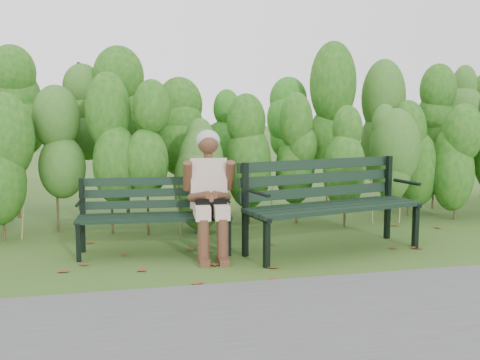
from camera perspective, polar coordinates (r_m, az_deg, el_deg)
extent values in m
plane|color=#305421|center=(5.96, 0.76, -7.59)|extent=(80.00, 80.00, 0.00)
cube|color=#474749|center=(3.97, 8.56, -15.43)|extent=(60.00, 2.50, 0.01)
cylinder|color=#47381E|center=(7.03, -19.10, -2.36)|extent=(0.03, 0.03, 0.80)
ellipsoid|color=#1D6818|center=(6.96, -19.32, 2.84)|extent=(0.64, 0.64, 1.44)
cylinder|color=#47381E|center=(6.99, -14.11, -2.23)|extent=(0.03, 0.03, 0.80)
ellipsoid|color=#1D6818|center=(6.92, -14.27, 3.00)|extent=(0.64, 0.64, 1.44)
cylinder|color=#47381E|center=(7.00, -9.10, -2.09)|extent=(0.03, 0.03, 0.80)
ellipsoid|color=#1D6818|center=(6.93, -9.20, 3.14)|extent=(0.64, 0.64, 1.44)
cylinder|color=#47381E|center=(7.07, -4.14, -1.93)|extent=(0.03, 0.03, 0.80)
ellipsoid|color=#1D6818|center=(7.00, -4.19, 3.25)|extent=(0.64, 0.64, 1.44)
cylinder|color=#47381E|center=(7.19, 0.69, -1.76)|extent=(0.03, 0.03, 0.80)
ellipsoid|color=#1D6818|center=(7.11, 0.69, 3.34)|extent=(0.64, 0.64, 1.44)
cylinder|color=#47381E|center=(7.35, 5.33, -1.58)|extent=(0.03, 0.03, 0.80)
ellipsoid|color=#1D6818|center=(7.28, 5.39, 3.40)|extent=(0.64, 0.64, 1.44)
cylinder|color=#47381E|center=(7.57, 9.73, -1.41)|extent=(0.03, 0.03, 0.80)
ellipsoid|color=#1D6818|center=(7.50, 9.84, 3.44)|extent=(0.64, 0.64, 1.44)
cylinder|color=#47381E|center=(7.82, 13.88, -1.23)|extent=(0.03, 0.03, 0.80)
ellipsoid|color=#1D6818|center=(7.75, 14.02, 3.45)|extent=(0.64, 0.64, 1.44)
cylinder|color=#47381E|center=(8.11, 17.74, -1.06)|extent=(0.03, 0.03, 0.80)
ellipsoid|color=#1D6818|center=(8.05, 17.92, 3.45)|extent=(0.64, 0.64, 1.44)
cylinder|color=#47381E|center=(8.44, 21.32, -0.90)|extent=(0.03, 0.03, 0.80)
ellipsoid|color=#1D6818|center=(8.38, 21.52, 3.43)|extent=(0.64, 0.64, 1.44)
cylinder|color=#47381E|center=(8.07, -22.25, -0.23)|extent=(0.04, 0.04, 1.10)
ellipsoid|color=#145112|center=(8.01, -22.56, 6.02)|extent=(0.70, 0.70, 1.98)
cylinder|color=#47381E|center=(7.98, -16.81, -0.08)|extent=(0.04, 0.04, 1.10)
ellipsoid|color=#145112|center=(7.92, -17.04, 6.25)|extent=(0.70, 0.70, 1.98)
cylinder|color=#47381E|center=(7.96, -11.29, 0.08)|extent=(0.04, 0.04, 1.10)
ellipsoid|color=#145112|center=(7.90, -11.45, 6.42)|extent=(0.70, 0.70, 1.98)
cylinder|color=#47381E|center=(8.02, -5.80, 0.24)|extent=(0.04, 0.04, 1.10)
ellipsoid|color=#145112|center=(7.96, -5.88, 6.54)|extent=(0.70, 0.70, 1.98)
cylinder|color=#47381E|center=(8.15, -0.43, 0.39)|extent=(0.04, 0.04, 1.10)
ellipsoid|color=#145112|center=(8.09, -0.44, 6.59)|extent=(0.70, 0.70, 1.98)
cylinder|color=#47381E|center=(8.35, 4.72, 0.53)|extent=(0.04, 0.04, 1.10)
ellipsoid|color=#145112|center=(8.29, 4.79, 6.58)|extent=(0.70, 0.70, 1.98)
cylinder|color=#47381E|center=(8.61, 9.60, 0.66)|extent=(0.04, 0.04, 1.10)
ellipsoid|color=#145112|center=(8.55, 9.73, 6.52)|extent=(0.70, 0.70, 1.98)
cylinder|color=#47381E|center=(8.93, 14.16, 0.77)|extent=(0.04, 0.04, 1.10)
ellipsoid|color=#145112|center=(8.88, 14.34, 6.43)|extent=(0.70, 0.70, 1.98)
cylinder|color=#47381E|center=(9.30, 18.38, 0.88)|extent=(0.04, 0.04, 1.10)
ellipsoid|color=#145112|center=(9.25, 18.60, 6.30)|extent=(0.70, 0.70, 1.98)
cylinder|color=#47381E|center=(9.72, 22.25, 0.97)|extent=(0.04, 0.04, 1.10)
ellipsoid|color=#145112|center=(9.67, 22.51, 6.15)|extent=(0.70, 0.70, 1.98)
cube|color=brown|center=(5.53, -8.40, -8.82)|extent=(0.08, 0.10, 0.01)
cube|color=brown|center=(5.88, 8.29, -7.84)|extent=(0.11, 0.11, 0.01)
cube|color=brown|center=(6.24, -13.72, -7.10)|extent=(0.11, 0.10, 0.01)
cube|color=brown|center=(6.86, 6.96, -5.62)|extent=(0.11, 0.09, 0.01)
cube|color=brown|center=(6.21, 18.68, -7.35)|extent=(0.09, 0.08, 0.01)
cube|color=brown|center=(6.81, 21.40, -6.19)|extent=(0.11, 0.11, 0.01)
cube|color=brown|center=(6.10, -14.04, -7.44)|extent=(0.11, 0.11, 0.01)
cube|color=brown|center=(6.62, 14.47, -6.28)|extent=(0.07, 0.09, 0.01)
cube|color=brown|center=(5.37, -15.97, -9.53)|extent=(0.11, 0.10, 0.01)
cube|color=brown|center=(7.01, 20.39, -5.75)|extent=(0.09, 0.11, 0.01)
cube|color=brown|center=(5.93, 5.22, -7.68)|extent=(0.08, 0.10, 0.01)
cube|color=brown|center=(5.47, 11.70, -9.10)|extent=(0.10, 0.08, 0.01)
cube|color=brown|center=(6.96, 12.16, -5.55)|extent=(0.11, 0.11, 0.01)
cube|color=brown|center=(6.26, -20.37, -7.31)|extent=(0.11, 0.09, 0.01)
cube|color=brown|center=(6.07, 1.72, -7.30)|extent=(0.11, 0.11, 0.01)
cube|color=brown|center=(6.97, 2.02, -5.36)|extent=(0.10, 0.08, 0.01)
cube|color=brown|center=(6.16, 3.48, -7.08)|extent=(0.11, 0.11, 0.01)
cube|color=brown|center=(5.63, -13.41, -8.65)|extent=(0.10, 0.09, 0.01)
cube|color=black|center=(5.79, -8.65, -4.07)|extent=(1.60, 0.21, 0.04)
cube|color=black|center=(5.90, -8.66, -3.86)|extent=(1.60, 0.21, 0.04)
cube|color=black|center=(6.01, -8.66, -3.66)|extent=(1.60, 0.21, 0.04)
cube|color=black|center=(6.12, -8.66, -3.46)|extent=(1.60, 0.21, 0.04)
cube|color=black|center=(6.18, -8.68, -2.43)|extent=(1.59, 0.17, 0.09)
cube|color=black|center=(6.18, -8.70, -1.28)|extent=(1.59, 0.17, 0.09)
cube|color=black|center=(6.17, -8.73, -0.12)|extent=(1.59, 0.17, 0.09)
cube|color=black|center=(5.88, -16.10, -6.10)|extent=(0.05, 0.05, 0.40)
cube|color=black|center=(6.20, -15.72, -3.51)|extent=(0.05, 0.05, 0.80)
cube|color=black|center=(6.01, -15.95, -4.03)|extent=(0.08, 0.44, 0.04)
cylinder|color=black|center=(5.93, -16.07, -2.27)|extent=(0.06, 0.33, 0.03)
cube|color=black|center=(5.87, -1.13, -5.82)|extent=(0.05, 0.05, 0.40)
cube|color=black|center=(6.20, -1.60, -3.23)|extent=(0.05, 0.05, 0.80)
cube|color=black|center=(6.01, -1.36, -3.75)|extent=(0.08, 0.44, 0.04)
cylinder|color=black|center=(5.93, -1.31, -1.99)|extent=(0.06, 0.33, 0.03)
cube|color=black|center=(5.90, 10.73, -3.00)|extent=(1.94, 0.55, 0.04)
cube|color=black|center=(6.00, 9.96, -2.80)|extent=(1.94, 0.55, 0.04)
cube|color=black|center=(6.11, 9.21, -2.60)|extent=(1.94, 0.55, 0.04)
cube|color=black|center=(6.22, 8.49, -2.41)|extent=(1.94, 0.55, 0.04)
cube|color=black|center=(6.29, 8.00, -1.20)|extent=(1.93, 0.50, 0.11)
cube|color=black|center=(6.28, 7.94, 0.20)|extent=(1.93, 0.50, 0.11)
cube|color=black|center=(6.28, 7.88, 1.60)|extent=(1.93, 0.50, 0.11)
cube|color=black|center=(5.44, 2.73, -6.39)|extent=(0.07, 0.07, 0.49)
cube|color=black|center=(5.80, 0.53, -3.05)|extent=(0.07, 0.07, 0.98)
cube|color=black|center=(5.58, 1.67, -3.68)|extent=(0.17, 0.54, 0.04)
cylinder|color=black|center=(5.49, 1.94, -1.33)|extent=(0.13, 0.41, 0.04)
cube|color=black|center=(6.53, 17.41, -4.41)|extent=(0.07, 0.07, 0.49)
cube|color=black|center=(6.83, 14.80, -1.72)|extent=(0.07, 0.07, 0.98)
cube|color=black|center=(6.64, 16.20, -2.20)|extent=(0.17, 0.54, 0.04)
cylinder|color=black|center=(6.57, 16.59, -0.20)|extent=(0.13, 0.41, 0.04)
cube|color=beige|center=(5.74, -3.91, -3.14)|extent=(0.18, 0.46, 0.14)
cube|color=beige|center=(5.76, -2.01, -3.09)|extent=(0.18, 0.46, 0.14)
cylinder|color=#533120|center=(5.62, -3.73, -6.22)|extent=(0.13, 0.13, 0.44)
cylinder|color=#533120|center=(5.64, -1.78, -6.16)|extent=(0.13, 0.13, 0.44)
cube|color=#533120|center=(5.58, -3.64, -8.30)|extent=(0.11, 0.22, 0.06)
cube|color=#533120|center=(5.60, -1.67, -8.23)|extent=(0.11, 0.22, 0.06)
cube|color=beige|center=(5.99, -3.25, -0.32)|extent=(0.40, 0.29, 0.55)
cylinder|color=#533120|center=(5.94, -3.25, 2.40)|extent=(0.10, 0.10, 0.11)
sphere|color=#533120|center=(5.92, -3.25, 3.73)|extent=(0.22, 0.22, 0.22)
ellipsoid|color=gray|center=(5.94, -3.28, 4.00)|extent=(0.26, 0.24, 0.23)
cylinder|color=#533120|center=(5.88, -5.35, 0.40)|extent=(0.11, 0.23, 0.33)
cylinder|color=#533120|center=(5.92, -1.03, 0.48)|extent=(0.11, 0.23, 0.33)
cylinder|color=#533120|center=(5.77, -4.13, -1.68)|extent=(0.23, 0.29, 0.14)
cylinder|color=#533120|center=(5.80, -1.93, -1.63)|extent=(0.26, 0.27, 0.14)
sphere|color=#533120|center=(5.73, -2.97, -1.97)|extent=(0.12, 0.12, 0.12)
cube|color=black|center=(5.75, -2.97, -2.68)|extent=(0.33, 0.15, 0.17)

